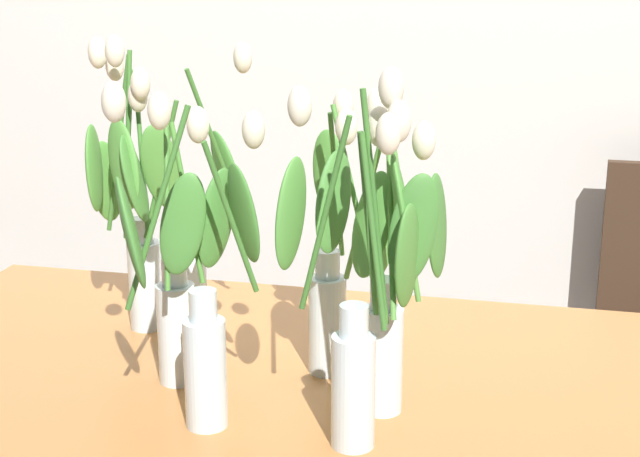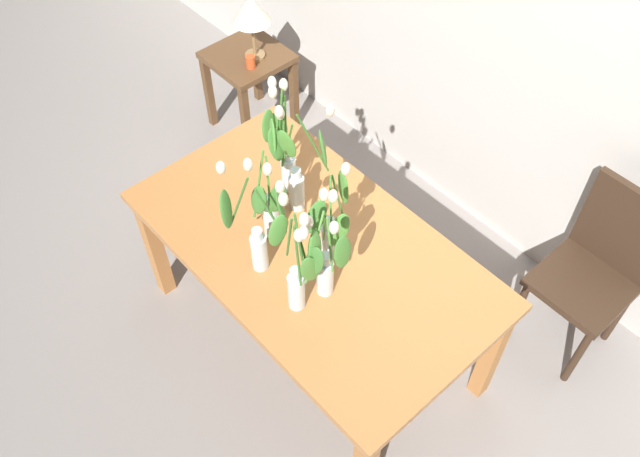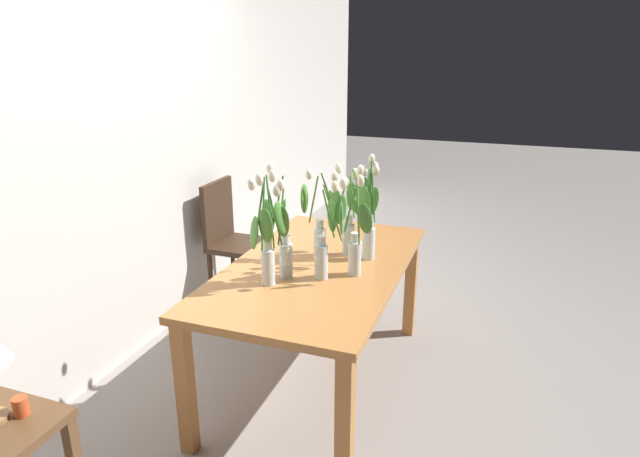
# 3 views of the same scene
# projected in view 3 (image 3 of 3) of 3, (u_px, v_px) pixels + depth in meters

# --- Properties ---
(ground_plane) EXTENTS (18.00, 18.00, 0.00)m
(ground_plane) POSITION_uv_depth(u_px,v_px,m) (318.00, 381.00, 3.15)
(ground_plane) COLOR gray
(room_wall_rear) EXTENTS (9.00, 0.10, 2.70)m
(room_wall_rear) POSITION_uv_depth(u_px,v_px,m) (114.00, 140.00, 3.13)
(room_wall_rear) COLOR beige
(room_wall_rear) RESTS_ON ground
(dining_table) EXTENTS (1.60, 0.90, 0.74)m
(dining_table) POSITION_uv_depth(u_px,v_px,m) (318.00, 280.00, 2.94)
(dining_table) COLOR #B7753D
(dining_table) RESTS_ON ground
(tulip_vase_0) EXTENTS (0.21, 0.25, 0.56)m
(tulip_vase_0) POSITION_uv_depth(u_px,v_px,m) (354.00, 241.00, 2.72)
(tulip_vase_0) COLOR silver
(tulip_vase_0) RESTS_ON dining_table
(tulip_vase_1) EXTENTS (0.22, 0.18, 0.59)m
(tulip_vase_1) POSITION_uv_depth(u_px,v_px,m) (269.00, 240.00, 2.58)
(tulip_vase_1) COLOR silver
(tulip_vase_1) RESTS_ON dining_table
(tulip_vase_2) EXTENTS (0.22, 0.21, 0.57)m
(tulip_vase_2) POSITION_uv_depth(u_px,v_px,m) (283.00, 243.00, 2.70)
(tulip_vase_2) COLOR silver
(tulip_vase_2) RESTS_ON dining_table
(tulip_vase_3) EXTENTS (0.19, 0.19, 0.53)m
(tulip_vase_3) POSITION_uv_depth(u_px,v_px,m) (320.00, 227.00, 2.95)
(tulip_vase_3) COLOR silver
(tulip_vase_3) RESTS_ON dining_table
(tulip_vase_4) EXTENTS (0.16, 0.15, 0.53)m
(tulip_vase_4) POSITION_uv_depth(u_px,v_px,m) (326.00, 245.00, 2.70)
(tulip_vase_4) COLOR silver
(tulip_vase_4) RESTS_ON dining_table
(tulip_vase_5) EXTENTS (0.23, 0.24, 0.54)m
(tulip_vase_5) POSITION_uv_depth(u_px,v_px,m) (351.00, 219.00, 2.99)
(tulip_vase_5) COLOR silver
(tulip_vase_5) RESTS_ON dining_table
(tulip_vase_6) EXTENTS (0.23, 0.16, 0.58)m
(tulip_vase_6) POSITION_uv_depth(u_px,v_px,m) (367.00, 217.00, 2.93)
(tulip_vase_6) COLOR silver
(tulip_vase_6) RESTS_ON dining_table
(dining_chair) EXTENTS (0.40, 0.40, 0.93)m
(dining_chair) POSITION_uv_depth(u_px,v_px,m) (231.00, 235.00, 4.03)
(dining_chair) COLOR #382619
(dining_chair) RESTS_ON ground
(pillar_candle) EXTENTS (0.06, 0.06, 0.07)m
(pillar_candle) POSITION_uv_depth(u_px,v_px,m) (21.00, 406.00, 2.00)
(pillar_candle) COLOR #CC4C23
(pillar_candle) RESTS_ON side_table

